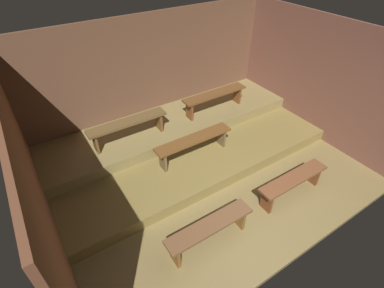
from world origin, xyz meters
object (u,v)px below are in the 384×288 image
Objects in this scene: bench_floor_left at (210,229)px; bench_middle_right at (215,96)px; bench_lower_center at (194,142)px; bench_floor_right at (293,181)px; bench_middle_left at (128,125)px.

bench_middle_right reaches higher than bench_floor_left.
bench_middle_right is (2.03, 2.64, 0.49)m from bench_floor_left.
bench_floor_right is at bearing -58.48° from bench_lower_center.
bench_floor_left is 0.91× the size of bench_middle_left.
bench_middle_right is at bearing 52.48° from bench_floor_left.
bench_floor_left is 3.37m from bench_middle_right.
bench_floor_right is at bearing 0.00° from bench_floor_left.
bench_floor_left is 2.69m from bench_middle_left.
bench_floor_left is 1.87m from bench_floor_right.
bench_middle_left is at bearing 136.42° from bench_lower_center.
bench_floor_right is 2.69m from bench_middle_right.
bench_middle_left reaches higher than bench_lower_center.
bench_floor_left is at bearing -86.66° from bench_middle_left.
bench_lower_center is 1.38m from bench_middle_left.
bench_lower_center is 1.01× the size of bench_middle_left.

